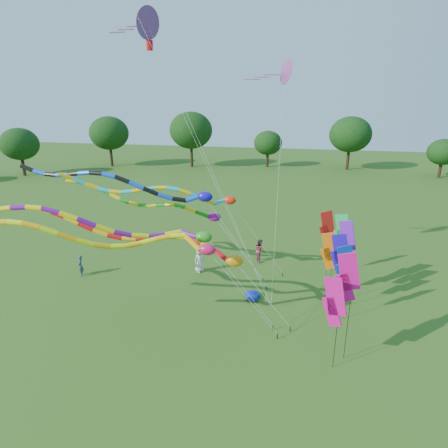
% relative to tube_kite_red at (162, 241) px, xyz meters
% --- Properties ---
extents(ground, '(160.00, 160.00, 0.00)m').
position_rel_tube_kite_red_xyz_m(ground, '(3.53, -2.48, -4.47)').
color(ground, '#235115').
rests_on(ground, ground).
extents(tree_ring, '(119.93, 118.92, 9.65)m').
position_rel_tube_kite_red_xyz_m(tree_ring, '(-1.56, -2.64, 1.32)').
color(tree_ring, '#382314').
rests_on(tree_ring, ground).
extents(tube_kite_red, '(14.21, 1.20, 6.59)m').
position_rel_tube_kite_red_xyz_m(tube_kite_red, '(0.00, 0.00, 0.00)').
color(tube_kite_red, black).
rests_on(tube_kite_red, ground).
extents(tube_kite_orange, '(12.87, 3.98, 7.49)m').
position_rel_tube_kite_red_xyz_m(tube_kite_orange, '(-0.33, -3.18, 1.25)').
color(tube_kite_orange, black).
rests_on(tube_kite_orange, ground).
extents(tube_kite_purple, '(14.75, 2.99, 7.74)m').
position_rel_tube_kite_red_xyz_m(tube_kite_purple, '(-1.50, -2.16, 1.52)').
color(tube_kite_purple, black).
rests_on(tube_kite_purple, ground).
extents(tube_kite_blue, '(15.66, 1.75, 8.44)m').
position_rel_tube_kite_red_xyz_m(tube_kite_blue, '(-2.77, 2.87, 2.36)').
color(tube_kite_blue, black).
rests_on(tube_kite_blue, ground).
extents(tube_kite_cyan, '(13.41, 4.20, 8.14)m').
position_rel_tube_kite_red_xyz_m(tube_kite_cyan, '(-0.82, 3.61, 1.80)').
color(tube_kite_cyan, black).
rests_on(tube_kite_cyan, ground).
extents(tube_kite_green, '(13.70, 1.25, 7.14)m').
position_rel_tube_kite_red_xyz_m(tube_kite_green, '(-2.01, 4.88, 0.65)').
color(tube_kite_green, black).
rests_on(tube_kite_green, ground).
extents(delta_kite_high_a, '(9.64, 2.48, 17.24)m').
position_rel_tube_kite_red_xyz_m(delta_kite_high_a, '(-1.34, 2.91, 11.25)').
color(delta_kite_high_a, black).
rests_on(delta_kite_high_a, ground).
extents(delta_kite_high_c, '(3.14, 3.93, 14.10)m').
position_rel_tube_kite_red_xyz_m(delta_kite_high_c, '(5.96, 4.52, 8.85)').
color(delta_kite_high_c, black).
rests_on(delta_kite_high_c, ground).
extents(banner_pole_blue_b, '(1.13, 0.42, 4.56)m').
position_rel_tube_kite_red_xyz_m(banner_pole_blue_b, '(9.91, 1.42, -1.18)').
color(banner_pole_blue_b, black).
rests_on(banner_pole_blue_b, ground).
extents(banner_pole_violet, '(1.11, 0.49, 5.16)m').
position_rel_tube_kite_red_xyz_m(banner_pole_violet, '(10.16, 3.88, -0.58)').
color(banner_pole_violet, black).
rests_on(banner_pole_violet, ground).
extents(banner_pole_red, '(1.13, 0.44, 4.83)m').
position_rel_tube_kite_red_xyz_m(banner_pole_red, '(9.19, 6.88, -0.90)').
color(banner_pole_red, black).
rests_on(banner_pole_red, ground).
extents(banner_pole_green, '(1.11, 0.49, 5.24)m').
position_rel_tube_kite_red_xyz_m(banner_pole_green, '(9.99, 4.89, -0.50)').
color(banner_pole_green, black).
rests_on(banner_pole_green, ground).
extents(banner_pole_orange, '(1.16, 0.09, 4.27)m').
position_rel_tube_kite_red_xyz_m(banner_pole_orange, '(9.25, 4.08, -1.45)').
color(banner_pole_orange, black).
rests_on(banner_pole_orange, ground).
extents(banner_pole_blue_a, '(1.16, 0.23, 4.75)m').
position_rel_tube_kite_red_xyz_m(banner_pole_blue_a, '(9.72, 2.60, -0.99)').
color(banner_pole_blue_a, black).
rests_on(banner_pole_blue_a, ground).
extents(banner_pole_magenta_b, '(1.16, 0.19, 5.57)m').
position_rel_tube_kite_red_xyz_m(banner_pole_magenta_b, '(9.62, -2.11, -0.18)').
color(banner_pole_magenta_b, black).
rests_on(banner_pole_magenta_b, ground).
extents(banner_pole_magenta_a, '(1.11, 0.51, 4.61)m').
position_rel_tube_kite_red_xyz_m(banner_pole_magenta_a, '(9.08, -2.75, -1.12)').
color(banner_pole_magenta_a, black).
rests_on(banner_pole_magenta_a, ground).
extents(blue_nylon_heap, '(1.38, 0.99, 0.43)m').
position_rel_tube_kite_red_xyz_m(blue_nylon_heap, '(4.91, 2.73, -4.27)').
color(blue_nylon_heap, '#0C219D').
rests_on(blue_nylon_heap, ground).
extents(person_a, '(1.04, 1.06, 1.84)m').
position_rel_tube_kite_red_xyz_m(person_a, '(0.50, 5.70, -3.55)').
color(person_a, silver).
rests_on(person_a, ground).
extents(person_b, '(0.55, 0.65, 1.53)m').
position_rel_tube_kite_red_xyz_m(person_b, '(-7.54, 3.31, -3.71)').
color(person_b, '#464C62').
rests_on(person_b, ground).
extents(person_c, '(0.98, 1.07, 1.77)m').
position_rel_tube_kite_red_xyz_m(person_c, '(4.51, 8.45, -3.58)').
color(person_c, '#943649').
rests_on(person_c, ground).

